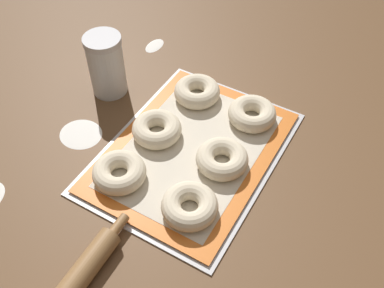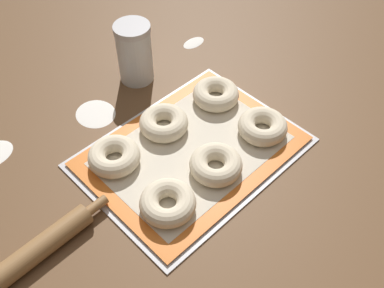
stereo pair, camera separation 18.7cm
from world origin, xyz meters
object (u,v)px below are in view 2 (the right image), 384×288
(flour_canister, at_px, (135,53))
(bagel_front_right, at_px, (263,126))
(baking_tray, at_px, (192,152))
(bagel_back_left, at_px, (114,156))
(bagel_back_right, at_px, (216,94))
(bagel_front_center, at_px, (216,165))
(bagel_front_left, at_px, (168,203))
(bagel_back_center, at_px, (164,123))
(rolling_pin, at_px, (24,260))

(flour_canister, bearing_deg, bagel_front_right, -78.55)
(baking_tray, distance_m, flour_canister, 0.32)
(bagel_front_right, height_order, bagel_back_left, same)
(bagel_front_right, distance_m, flour_canister, 0.39)
(bagel_back_right, bearing_deg, bagel_front_center, -136.34)
(bagel_front_right, relative_size, flour_canister, 0.71)
(bagel_back_right, relative_size, flour_canister, 0.71)
(baking_tray, relative_size, bagel_front_left, 4.18)
(bagel_front_right, height_order, bagel_back_right, same)
(bagel_front_right, bearing_deg, bagel_back_center, 132.78)
(bagel_back_center, bearing_deg, flour_canister, 67.63)
(bagel_back_left, relative_size, bagel_back_center, 1.00)
(bagel_front_right, xyz_separation_m, bagel_back_left, (-0.31, 0.18, 0.00))
(bagel_back_center, bearing_deg, bagel_back_left, -179.97)
(baking_tray, bearing_deg, bagel_front_center, -93.37)
(baking_tray, xyz_separation_m, bagel_front_left, (-0.15, -0.08, 0.03))
(bagel_front_center, distance_m, bagel_back_right, 0.23)
(bagel_back_center, bearing_deg, bagel_front_center, -91.22)
(bagel_front_right, bearing_deg, rolling_pin, 170.70)
(rolling_pin, bearing_deg, bagel_back_center, 10.32)
(bagel_front_left, height_order, flour_canister, flour_canister)
(bagel_front_left, xyz_separation_m, bagel_back_center, (0.15, 0.18, 0.00))
(bagel_back_left, xyz_separation_m, rolling_pin, (-0.28, -0.08, -0.01))
(bagel_front_left, bearing_deg, bagel_back_right, 27.19)
(bagel_front_left, height_order, bagel_front_center, same)
(baking_tray, height_order, bagel_back_left, bagel_back_left)
(baking_tray, distance_m, bagel_back_left, 0.18)
(bagel_front_right, distance_m, rolling_pin, 0.60)
(baking_tray, xyz_separation_m, rolling_pin, (-0.43, 0.02, 0.02))
(bagel_front_left, bearing_deg, baking_tray, 28.48)
(bagel_back_center, relative_size, bagel_back_right, 1.00)
(rolling_pin, bearing_deg, bagel_front_center, -13.19)
(bagel_front_left, height_order, bagel_back_right, same)
(baking_tray, bearing_deg, bagel_back_right, 25.98)
(bagel_front_left, distance_m, bagel_back_center, 0.23)
(bagel_back_left, xyz_separation_m, bagel_back_center, (0.15, 0.00, 0.00))
(bagel_front_left, xyz_separation_m, bagel_front_center, (0.15, 0.00, 0.00))
(bagel_back_right, xyz_separation_m, flour_canister, (-0.08, 0.22, 0.05))
(bagel_front_left, relative_size, bagel_front_right, 1.00)
(flour_canister, distance_m, rolling_pin, 0.59)
(bagel_back_center, distance_m, flour_canister, 0.23)
(bagel_front_center, xyz_separation_m, bagel_back_left, (-0.15, 0.18, 0.00))
(rolling_pin, bearing_deg, bagel_front_left, -19.67)
(bagel_back_center, xyz_separation_m, flour_canister, (0.08, 0.21, 0.05))
(flour_canister, bearing_deg, bagel_front_center, -102.99)
(bagel_front_left, relative_size, flour_canister, 0.71)
(bagel_back_center, bearing_deg, bagel_back_right, -5.88)
(bagel_front_left, distance_m, rolling_pin, 0.30)
(bagel_back_center, height_order, flour_canister, flour_canister)
(bagel_front_center, xyz_separation_m, bagel_back_right, (0.17, 0.16, 0.00))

